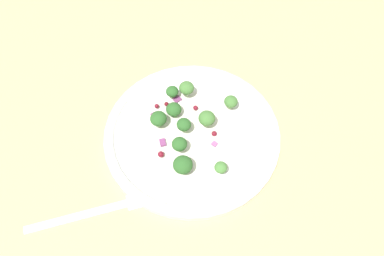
{
  "coord_description": "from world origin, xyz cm",
  "views": [
    {
      "loc": [
        11.79,
        -32.41,
        54.81
      ],
      "look_at": [
        -1.6,
        -2.92,
        2.7
      ],
      "focal_mm": 36.2,
      "sensor_mm": 36.0,
      "label": 1
    }
  ],
  "objects_px": {
    "broccoli_floret_0": "(206,118)",
    "broccoli_floret_1": "(184,125)",
    "fork": "(97,211)",
    "plate": "(192,134)",
    "broccoli_floret_2": "(172,92)"
  },
  "relations": [
    {
      "from": "broccoli_floret_0",
      "to": "broccoli_floret_1",
      "type": "xyz_separation_m",
      "value": [
        -0.03,
        -0.03,
        -0.0
      ]
    },
    {
      "from": "broccoli_floret_0",
      "to": "fork",
      "type": "height_order",
      "value": "broccoli_floret_0"
    },
    {
      "from": "plate",
      "to": "broccoli_floret_0",
      "type": "relative_size",
      "value": 10.46
    },
    {
      "from": "broccoli_floret_1",
      "to": "fork",
      "type": "distance_m",
      "value": 0.18
    },
    {
      "from": "broccoli_floret_1",
      "to": "fork",
      "type": "height_order",
      "value": "broccoli_floret_1"
    },
    {
      "from": "broccoli_floret_0",
      "to": "fork",
      "type": "relative_size",
      "value": 0.18
    },
    {
      "from": "broccoli_floret_1",
      "to": "broccoli_floret_2",
      "type": "xyz_separation_m",
      "value": [
        -0.05,
        0.05,
        -0.0
      ]
    },
    {
      "from": "broccoli_floret_1",
      "to": "fork",
      "type": "xyz_separation_m",
      "value": [
        -0.06,
        -0.17,
        -0.03
      ]
    },
    {
      "from": "plate",
      "to": "fork",
      "type": "bearing_deg",
      "value": -112.95
    },
    {
      "from": "plate",
      "to": "broccoli_floret_2",
      "type": "distance_m",
      "value": 0.08
    },
    {
      "from": "broccoli_floret_1",
      "to": "plate",
      "type": "bearing_deg",
      "value": 15.99
    },
    {
      "from": "broccoli_floret_0",
      "to": "broccoli_floret_1",
      "type": "distance_m",
      "value": 0.04
    },
    {
      "from": "broccoli_floret_2",
      "to": "broccoli_floret_1",
      "type": "bearing_deg",
      "value": -48.86
    },
    {
      "from": "plate",
      "to": "broccoli_floret_2",
      "type": "relative_size",
      "value": 13.25
    },
    {
      "from": "plate",
      "to": "broccoli_floret_2",
      "type": "xyz_separation_m",
      "value": [
        -0.06,
        0.05,
        0.02
      ]
    }
  ]
}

